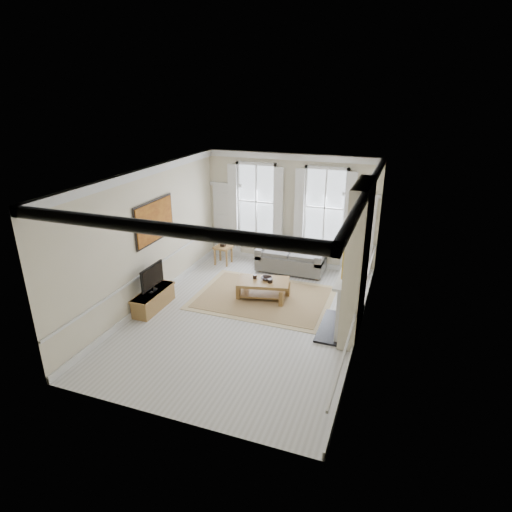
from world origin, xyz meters
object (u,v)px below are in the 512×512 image
at_px(sofa, 292,259).
at_px(side_table, 223,250).
at_px(coffee_table, 263,284).
at_px(tv_stand, 154,300).

distance_m(sofa, side_table, 2.14).
bearing_deg(coffee_table, side_table, 124.29).
bearing_deg(sofa, side_table, -173.81).
relative_size(side_table, coffee_table, 0.40).
xyz_separation_m(coffee_table, tv_stand, (-2.37, -1.46, -0.18)).
height_order(side_table, tv_stand, side_table).
bearing_deg(coffee_table, sofa, 71.59).
relative_size(sofa, tv_stand, 1.50).
relative_size(sofa, coffee_table, 1.36).
distance_m(coffee_table, tv_stand, 2.79).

